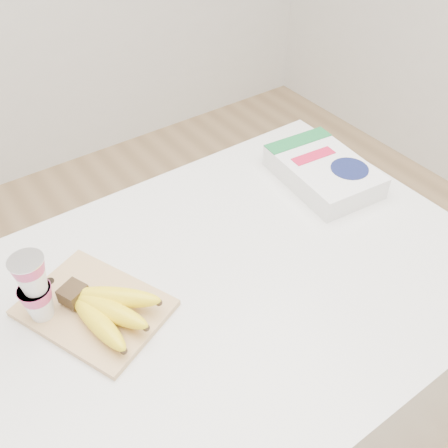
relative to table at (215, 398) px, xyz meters
name	(u,v)px	position (x,y,z in m)	size (l,w,h in m)	color
room	(208,109)	(0.00, 0.00, 0.89)	(4.00, 4.00, 4.00)	tan
table	(215,398)	(0.00, 0.00, 0.00)	(1.24, 0.82, 0.93)	white
cutting_board	(95,308)	(-0.23, 0.09, 0.47)	(0.21, 0.28, 0.01)	tan
bananas	(106,309)	(-0.22, 0.05, 0.50)	(0.18, 0.21, 0.07)	#382816
yogurt_stack	(34,287)	(-0.32, 0.12, 0.56)	(0.07, 0.07, 0.15)	white
cereal_box	(323,171)	(0.45, 0.14, 0.50)	(0.22, 0.30, 0.06)	white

